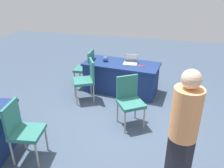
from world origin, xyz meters
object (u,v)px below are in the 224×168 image
object	(u,v)px
chair_tucked_right	(87,78)
laptop_silver	(130,62)
yarn_ball	(105,59)
scissors_red	(141,66)
chair_tucked_left	(87,67)
table_foreground	(121,77)
chair_near_front	(129,98)
person_organiser	(184,128)
chair_aisle	(22,128)

from	to	relation	value
chair_tucked_right	laptop_silver	size ratio (longest dim) A/B	2.89
yarn_ball	scissors_red	size ratio (longest dim) A/B	0.73
chair_tucked_left	table_foreground	bearing A→B (deg)	-91.90
chair_tucked_left	chair_near_front	bearing A→B (deg)	-137.14
person_organiser	yarn_ball	xyz separation A→B (m)	(1.78, -2.65, -0.15)
laptop_silver	yarn_ball	bearing A→B (deg)	-0.86
table_foreground	yarn_ball	size ratio (longest dim) A/B	13.88
person_organiser	yarn_ball	world-z (taller)	person_organiser
chair_near_front	chair_aisle	world-z (taller)	chair_aisle
yarn_ball	chair_near_front	bearing A→B (deg)	122.90
chair_aisle	table_foreground	bearing A→B (deg)	152.45
chair_tucked_left	yarn_ball	world-z (taller)	chair_tucked_left
chair_tucked_left	scissors_red	bearing A→B (deg)	-95.71
chair_near_front	chair_aisle	distance (m)	1.90
chair_tucked_right	yarn_ball	world-z (taller)	chair_tucked_right
person_organiser	scissors_red	size ratio (longest dim) A/B	9.43
person_organiser	scissors_red	world-z (taller)	person_organiser
chair_aisle	scissors_red	world-z (taller)	chair_aisle
table_foreground	chair_tucked_right	world-z (taller)	chair_tucked_right
laptop_silver	yarn_ball	world-z (taller)	laptop_silver
chair_aisle	yarn_ball	size ratio (longest dim) A/B	7.25
chair_aisle	yarn_ball	world-z (taller)	chair_aisle
scissors_red	person_organiser	bearing A→B (deg)	-66.42
chair_near_front	laptop_silver	xyz separation A→B (m)	(0.26, -1.38, 0.22)
table_foreground	yarn_ball	world-z (taller)	yarn_ball
laptop_silver	yarn_ball	xyz separation A→B (m)	(0.61, 0.02, 0.03)
yarn_ball	person_organiser	bearing A→B (deg)	123.96
chair_near_front	scissors_red	size ratio (longest dim) A/B	5.30
chair_near_front	yarn_ball	xyz separation A→B (m)	(0.88, -1.35, 0.25)
table_foreground	chair_tucked_left	bearing A→B (deg)	1.14
chair_tucked_right	chair_aisle	bearing A→B (deg)	144.24
scissors_red	laptop_silver	bearing A→B (deg)	160.95
chair_aisle	chair_near_front	bearing A→B (deg)	125.49
person_organiser	laptop_silver	distance (m)	2.92
table_foreground	laptop_silver	world-z (taller)	laptop_silver
chair_near_front	person_organiser	distance (m)	1.63
chair_tucked_left	person_organiser	xyz separation A→B (m)	(-2.27, 2.61, 0.39)
chair_near_front	chair_tucked_right	distance (m)	1.30
table_foreground	chair_aisle	distance (m)	2.83
chair_tucked_left	chair_tucked_right	world-z (taller)	chair_tucked_left
table_foreground	chair_aisle	xyz separation A→B (m)	(0.88, 2.68, 0.19)
laptop_silver	scissors_red	xyz separation A→B (m)	(-0.28, 0.12, -0.04)
chair_aisle	chair_tucked_right	bearing A→B (deg)	163.96
table_foreground	person_organiser	distance (m)	3.03
chair_near_front	chair_tucked_right	size ratio (longest dim) A/B	1.00
yarn_ball	chair_aisle	bearing A→B (deg)	80.13
chair_aisle	chair_tucked_left	bearing A→B (deg)	170.85
table_foreground	laptop_silver	bearing A→B (deg)	-169.45
chair_tucked_right	scissors_red	world-z (taller)	chair_tucked_right
chair_aisle	scissors_red	size ratio (longest dim) A/B	5.33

